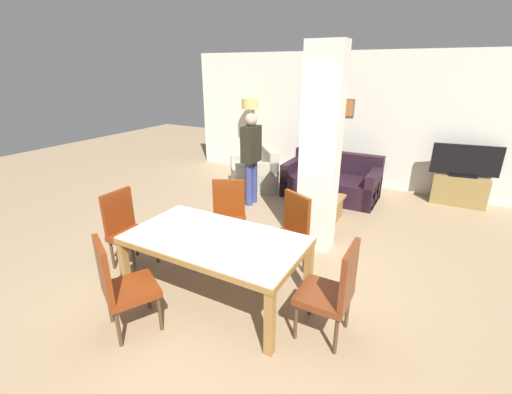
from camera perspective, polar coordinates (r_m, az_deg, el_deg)
The scene contains 17 objects.
ground_plane at distance 4.02m, azimuth -6.41°, elevation -15.85°, with size 18.00×18.00×0.00m, color #9B805F.
back_wall at distance 7.61m, azimuth 14.26°, elevation 12.38°, with size 7.20×0.09×2.70m.
divider_pillar at distance 4.56m, azimuth 10.67°, elevation 7.28°, with size 0.48×0.30×2.70m.
dining_table at distance 3.70m, azimuth -6.79°, elevation -8.41°, with size 1.87×1.04×0.73m.
dining_chair_near_left at distance 3.49m, azimuth -21.62°, elevation -13.23°, with size 0.62×0.62×0.98m.
dining_chair_far_left at distance 4.65m, azimuth -4.67°, elevation -2.89°, with size 0.61×0.61×0.98m.
dining_chair_far_right at distance 4.21m, azimuth 5.43°, elevation -5.60°, with size 0.62×0.62×0.98m.
dining_chair_head_right at distance 3.26m, azimuth 12.77°, elevation -14.74°, with size 0.46×0.46×0.98m.
dining_chair_head_left at distance 4.57m, azimuth -20.71°, elevation -4.72°, with size 0.46×0.46×0.98m.
sofa at distance 6.83m, azimuth 12.46°, elevation 2.38°, with size 1.75×0.94×0.83m.
armchair at distance 7.14m, azimuth -0.05°, elevation 3.73°, with size 1.21×1.21×0.83m.
coffee_table at distance 5.83m, azimuth 10.31°, elevation -1.58°, with size 0.77×0.60×0.39m.
bottle at distance 5.70m, azimuth 8.75°, elevation 1.20°, with size 0.08×0.08×0.28m.
tv_stand at distance 7.34m, azimuth 30.75°, elevation 1.00°, with size 0.91×0.40×0.53m.
tv_screen at distance 7.20m, azimuth 31.55°, elevation 5.11°, with size 1.11×0.26×0.58m.
floor_lamp at distance 8.05m, azimuth -1.04°, elevation 14.20°, with size 0.36×0.36×1.72m.
standing_person at distance 6.12m, azimuth -0.81°, elevation 7.27°, with size 0.23×0.38×1.66m.
Camera 1 is at (1.92, -2.59, 2.40)m, focal length 24.00 mm.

